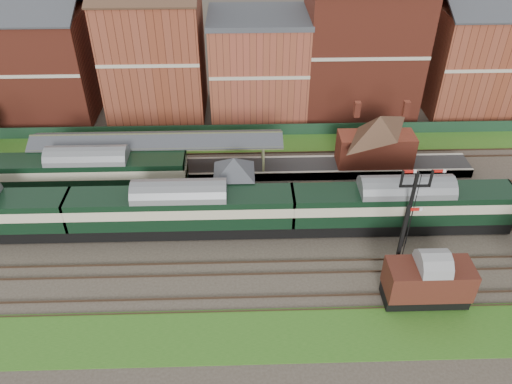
{
  "coord_description": "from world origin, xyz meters",
  "views": [
    {
      "loc": [
        -2.12,
        -35.63,
        30.36
      ],
      "look_at": [
        -0.98,
        2.0,
        3.0
      ],
      "focal_mm": 35.0,
      "sensor_mm": 36.0,
      "label": 1
    }
  ],
  "objects_px": {
    "dmu_train": "(181,209)",
    "goods_van_a": "(428,281)",
    "platform_railcar": "(91,172)",
    "signal_box": "(234,183)",
    "semaphore_bracket": "(411,205)"
  },
  "relations": [
    {
      "from": "dmu_train",
      "to": "goods_van_a",
      "type": "distance_m",
      "value": 21.72
    },
    {
      "from": "platform_railcar",
      "to": "dmu_train",
      "type": "bearing_deg",
      "value": -33.94
    },
    {
      "from": "signal_box",
      "to": "dmu_train",
      "type": "relative_size",
      "value": 0.1
    },
    {
      "from": "semaphore_bracket",
      "to": "dmu_train",
      "type": "xyz_separation_m",
      "value": [
        -19.84,
        2.5,
        -1.94
      ]
    },
    {
      "from": "dmu_train",
      "to": "goods_van_a",
      "type": "height_order",
      "value": "dmu_train"
    },
    {
      "from": "dmu_train",
      "to": "goods_van_a",
      "type": "bearing_deg",
      "value": -24.48
    },
    {
      "from": "signal_box",
      "to": "semaphore_bracket",
      "type": "relative_size",
      "value": 0.73
    },
    {
      "from": "signal_box",
      "to": "goods_van_a",
      "type": "distance_m",
      "value": 19.37
    },
    {
      "from": "semaphore_bracket",
      "to": "platform_railcar",
      "type": "bearing_deg",
      "value": 163.03
    },
    {
      "from": "signal_box",
      "to": "goods_van_a",
      "type": "xyz_separation_m",
      "value": [
        14.97,
        -12.25,
        -0.96
      ]
    },
    {
      "from": "semaphore_bracket",
      "to": "platform_railcar",
      "type": "distance_m",
      "value": 30.9
    },
    {
      "from": "platform_railcar",
      "to": "goods_van_a",
      "type": "bearing_deg",
      "value": -27.78
    },
    {
      "from": "semaphore_bracket",
      "to": "signal_box",
      "type": "bearing_deg",
      "value": 159.08
    },
    {
      "from": "dmu_train",
      "to": "goods_van_a",
      "type": "relative_size",
      "value": 9.28
    },
    {
      "from": "semaphore_bracket",
      "to": "dmu_train",
      "type": "bearing_deg",
      "value": 172.82
    }
  ]
}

